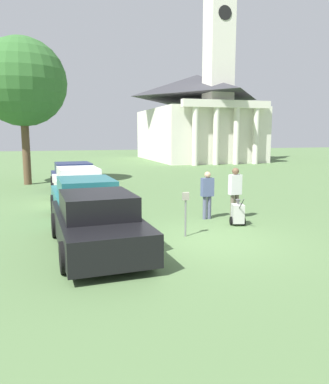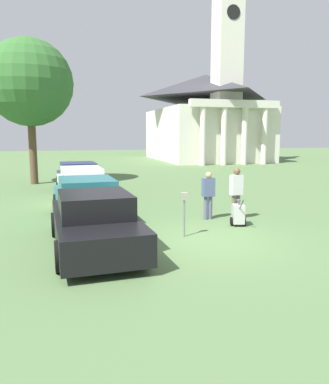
% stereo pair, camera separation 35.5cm
% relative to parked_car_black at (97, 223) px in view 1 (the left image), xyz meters
% --- Properties ---
extents(ground_plane, '(120.00, 120.00, 0.00)m').
position_rel_parked_car_black_xyz_m(ground_plane, '(2.93, -0.09, -0.68)').
color(ground_plane, '#517042').
extents(parked_car_black, '(2.24, 4.89, 1.48)m').
position_rel_parked_car_black_xyz_m(parked_car_black, '(0.00, 0.00, 0.00)').
color(parked_car_black, black).
rests_on(parked_car_black, ground_plane).
extents(parked_car_teal, '(2.26, 5.28, 1.49)m').
position_rel_parked_car_black_xyz_m(parked_car_teal, '(-0.00, 3.04, 0.02)').
color(parked_car_teal, '#23666B').
rests_on(parked_car_teal, ground_plane).
extents(parked_car_white, '(2.14, 5.23, 1.55)m').
position_rel_parked_car_black_xyz_m(parked_car_white, '(-0.00, 6.61, 0.05)').
color(parked_car_white, silver).
rests_on(parked_car_white, ground_plane).
extents(parked_car_navy, '(2.23, 4.92, 1.50)m').
position_rel_parked_car_black_xyz_m(parked_car_navy, '(0.00, 9.99, 0.01)').
color(parked_car_navy, '#19234C').
rests_on(parked_car_navy, ground_plane).
extents(parking_meter, '(0.18, 0.09, 1.28)m').
position_rel_parked_car_black_xyz_m(parking_meter, '(2.57, 0.49, 0.22)').
color(parking_meter, slate).
rests_on(parking_meter, ground_plane).
extents(person_worker, '(0.43, 0.23, 1.65)m').
position_rel_parked_car_black_xyz_m(person_worker, '(4.06, 2.38, 0.25)').
color(person_worker, '#515670').
rests_on(person_worker, ground_plane).
extents(person_supervisor, '(0.43, 0.25, 1.78)m').
position_rel_parked_car_black_xyz_m(person_supervisor, '(4.96, 2.08, 0.34)').
color(person_supervisor, '#665B4C').
rests_on(person_supervisor, ground_plane).
extents(equipment_cart, '(0.53, 1.00, 1.00)m').
position_rel_parked_car_black_xyz_m(equipment_cart, '(4.65, 1.26, -0.29)').
color(equipment_cart, '#B2B2AD').
rests_on(equipment_cart, ground_plane).
extents(church, '(10.79, 15.23, 22.92)m').
position_rel_parked_car_black_xyz_m(church, '(15.04, 30.52, 4.61)').
color(church, silver).
rests_on(church, ground_plane).
extents(shade_tree, '(4.93, 4.93, 8.27)m').
position_rel_parked_car_black_xyz_m(shade_tree, '(-2.39, 13.75, 5.11)').
color(shade_tree, brown).
rests_on(shade_tree, ground_plane).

